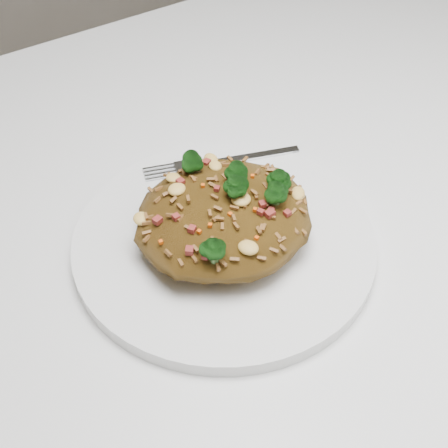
{
  "coord_description": "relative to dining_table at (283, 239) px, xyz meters",
  "views": [
    {
      "loc": [
        -0.33,
        -0.36,
        1.17
      ],
      "look_at": [
        -0.11,
        -0.04,
        0.78
      ],
      "focal_mm": 50.0,
      "sensor_mm": 36.0,
      "label": 1
    }
  ],
  "objects": [
    {
      "name": "dining_table",
      "position": [
        0.0,
        0.0,
        0.0
      ],
      "size": [
        1.2,
        0.8,
        0.75
      ],
      "color": "white",
      "rests_on": "ground"
    },
    {
      "name": "plate",
      "position": [
        -0.11,
        -0.04,
        0.1
      ],
      "size": [
        0.27,
        0.27,
        0.01
      ],
      "primitive_type": "cylinder",
      "color": "white",
      "rests_on": "dining_table"
    },
    {
      "name": "fried_rice",
      "position": [
        -0.11,
        -0.04,
        0.14
      ],
      "size": [
        0.16,
        0.14,
        0.07
      ],
      "color": "brown",
      "rests_on": "plate"
    },
    {
      "name": "fork",
      "position": [
        -0.04,
        0.04,
        0.11
      ],
      "size": [
        0.16,
        0.07,
        0.0
      ],
      "rotation": [
        0.0,
        0.0,
        -0.33
      ],
      "color": "silver",
      "rests_on": "plate"
    }
  ]
}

